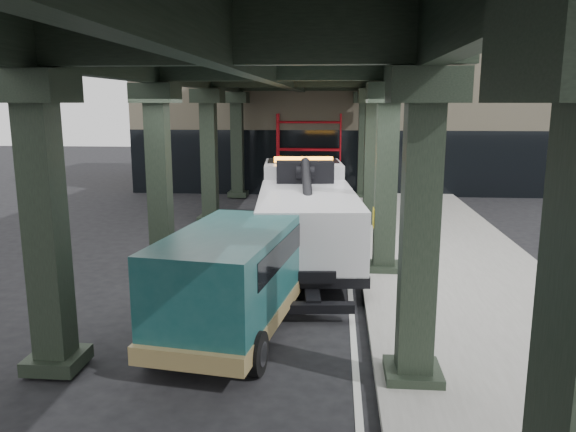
% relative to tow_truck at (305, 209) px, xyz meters
% --- Properties ---
extents(ground, '(90.00, 90.00, 0.00)m').
position_rel_tow_truck_xyz_m(ground, '(-0.42, -3.71, -1.43)').
color(ground, black).
rests_on(ground, ground).
extents(sidewalk, '(5.00, 40.00, 0.15)m').
position_rel_tow_truck_xyz_m(sidewalk, '(4.08, -1.71, -1.35)').
color(sidewalk, gray).
rests_on(sidewalk, ground).
extents(lane_stripe, '(0.12, 38.00, 0.01)m').
position_rel_tow_truck_xyz_m(lane_stripe, '(1.28, -1.71, -1.42)').
color(lane_stripe, silver).
rests_on(lane_stripe, ground).
extents(viaduct, '(7.40, 32.00, 6.40)m').
position_rel_tow_truck_xyz_m(viaduct, '(-0.82, -1.71, 4.03)').
color(viaduct, black).
rests_on(viaduct, ground).
extents(building, '(22.00, 10.00, 8.00)m').
position_rel_tow_truck_xyz_m(building, '(1.58, 16.29, 2.57)').
color(building, '#C6B793').
rests_on(building, ground).
extents(scaffolding, '(3.08, 0.88, 4.00)m').
position_rel_tow_truck_xyz_m(scaffolding, '(-0.42, 10.94, 0.68)').
color(scaffolding, red).
rests_on(scaffolding, ground).
extents(tow_truck, '(3.28, 9.12, 2.93)m').
position_rel_tow_truck_xyz_m(tow_truck, '(0.00, 0.00, 0.00)').
color(tow_truck, black).
rests_on(tow_truck, ground).
extents(towed_van, '(2.74, 5.47, 2.13)m').
position_rel_tow_truck_xyz_m(towed_van, '(-1.06, -5.80, -0.29)').
color(towed_van, '#103B3C').
rests_on(towed_van, ground).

